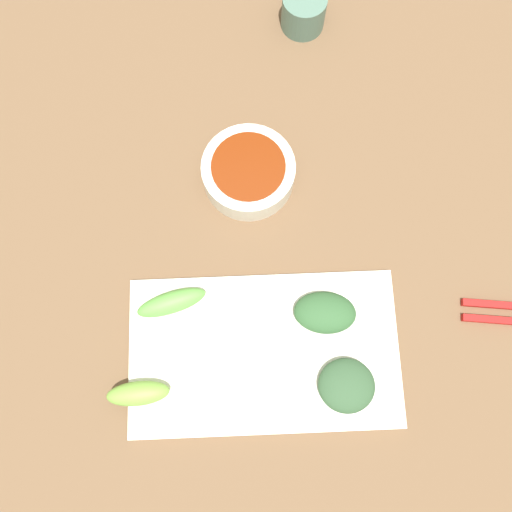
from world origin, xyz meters
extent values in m
cube|color=brown|center=(0.00, 0.00, 0.01)|extent=(2.10, 2.10, 0.02)
cylinder|color=silver|center=(-0.15, -0.04, 0.04)|extent=(0.11, 0.11, 0.04)
cylinder|color=maroon|center=(-0.15, -0.04, 0.05)|extent=(0.09, 0.09, 0.02)
cube|color=silver|center=(0.07, -0.03, 0.03)|extent=(0.18, 0.30, 0.01)
ellipsoid|color=#2F572F|center=(0.03, 0.04, 0.04)|extent=(0.06, 0.07, 0.03)
ellipsoid|color=#2F4E30|center=(0.11, 0.06, 0.04)|extent=(0.06, 0.07, 0.02)
ellipsoid|color=#74A73F|center=(0.11, -0.17, 0.04)|extent=(0.03, 0.07, 0.02)
ellipsoid|color=#5CA343|center=(0.01, -0.13, 0.04)|extent=(0.05, 0.08, 0.03)
cylinder|color=#4F7060|center=(-0.37, 0.04, 0.04)|extent=(0.06, 0.06, 0.05)
camera|label=1|loc=(0.11, -0.04, 0.64)|focal=37.21mm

